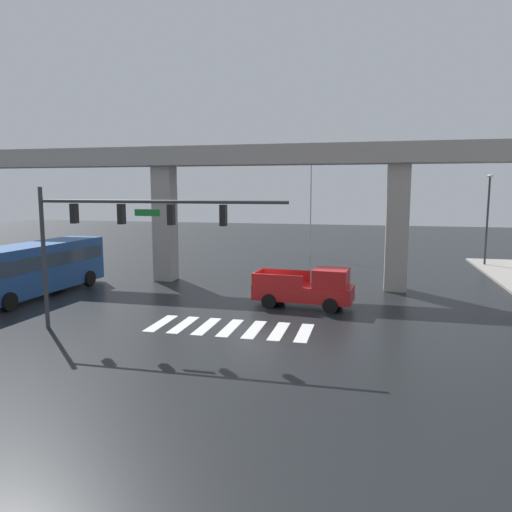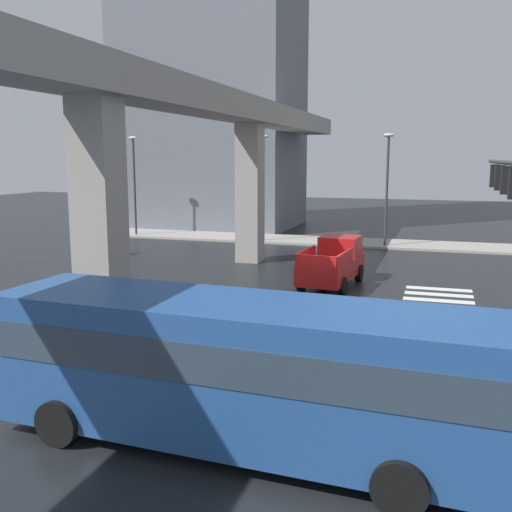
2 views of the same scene
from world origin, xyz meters
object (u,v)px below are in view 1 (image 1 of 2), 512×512
(city_bus, at_px, (29,267))
(flagpole, at_px, (312,191))
(pickup_truck, at_px, (309,289))
(traffic_signal_mast, at_px, (119,224))
(street_lamp_far_north, at_px, (488,209))

(city_bus, xyz_separation_m, flagpole, (13.48, 20.89, 4.20))
(flagpole, bearing_deg, pickup_truck, -83.50)
(traffic_signal_mast, height_order, street_lamp_far_north, street_lamp_far_north)
(traffic_signal_mast, distance_m, flagpole, 26.55)
(city_bus, height_order, street_lamp_far_north, street_lamp_far_north)
(city_bus, relative_size, traffic_signal_mast, 1.00)
(flagpole, bearing_deg, traffic_signal_mast, -100.76)
(city_bus, relative_size, flagpole, 1.07)
(pickup_truck, bearing_deg, street_lamp_far_north, 54.48)
(pickup_truck, bearing_deg, traffic_signal_mast, -138.38)
(traffic_signal_mast, bearing_deg, flagpole, 79.24)
(traffic_signal_mast, height_order, flagpole, flagpole)
(city_bus, height_order, flagpole, flagpole)
(city_bus, bearing_deg, street_lamp_far_north, 33.00)
(street_lamp_far_north, xyz_separation_m, flagpole, (-14.20, 2.91, 1.36))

